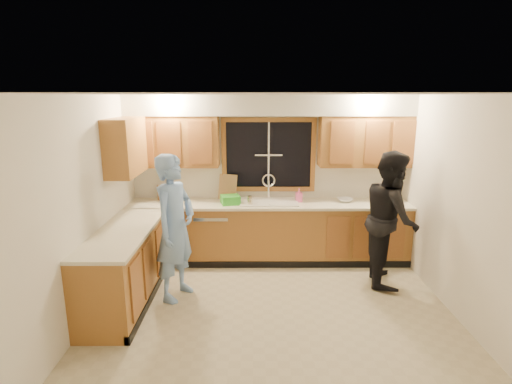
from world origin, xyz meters
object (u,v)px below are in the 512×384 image
Objects in this scene: dishwasher at (213,235)px; dish_crate at (230,200)px; woman at (391,218)px; knife_block at (163,192)px; sink at (269,206)px; man at (175,228)px; bowl at (345,200)px; stove at (109,288)px; soap_bottle at (299,195)px.

dish_crate is (0.27, -0.05, 0.57)m from dishwasher.
woman is 3.35m from knife_block.
man is (-1.19, -1.14, 0.05)m from sink.
woman is at bearing -60.52° from bowl.
dish_crate is at bearing -176.30° from bowl.
stove is 2.98m from soap_bottle.
dishwasher is 0.91× the size of stove.
knife_block is at bearing 174.16° from sink.
sink is at bearing 0.99° from dishwasher.
knife_block is 2.79m from bowl.
soap_bottle reaches higher than dishwasher.
sink is at bearing -38.86° from knife_block.
knife_block is at bearing 83.85° from woman.
man is 1.01× the size of woman.
dishwasher is 2.07m from bowl.
dishwasher is 2.59m from woman.
woman is 2.27m from dish_crate.
sink reaches higher than knife_block.
bowl is at bearing 1.73° from dishwasher.
stove is 1.02m from man.
dish_crate is at bearing 82.36° from woman.
stove is 3.36× the size of dish_crate.
stove is (-0.95, -1.81, 0.04)m from dishwasher.
man reaches higher than woman.
knife_block is (-0.78, 0.18, 0.63)m from dishwasher.
bowl is (2.35, 1.19, 0.04)m from man.
stove is 2.21m from dish_crate.
sink is 0.47× the size of man.
woman reaches higher than dishwasher.
soap_bottle reaches higher than bowl.
dish_crate is at bearing -173.87° from soap_bottle.
knife_block is at bearing 166.92° from dishwasher.
knife_block is (0.17, 1.99, 0.59)m from stove.
dishwasher is at bearing 62.31° from stove.
bowl is at bearing 2.28° from sink.
soap_bottle is at bearing 5.61° from sink.
dishwasher is 0.46× the size of woman.
knife_block reaches higher than soap_bottle.
knife_block is 1.13× the size of soap_bottle.
dishwasher is (-0.85, -0.01, -0.45)m from sink.
soap_bottle reaches higher than dish_crate.
bowl is at bearing -40.19° from man.
soap_bottle is at bearing -179.90° from bowl.
man is 2.82m from woman.
man is at bearing -119.78° from dish_crate.
dishwasher is at bearing -178.27° from bowl.
soap_bottle is at bearing 39.67° from stove.
bowl is (1.15, 0.05, 0.08)m from sink.
knife_block is 1.07× the size of bowl.
man is (-0.34, -1.13, 0.50)m from dishwasher.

